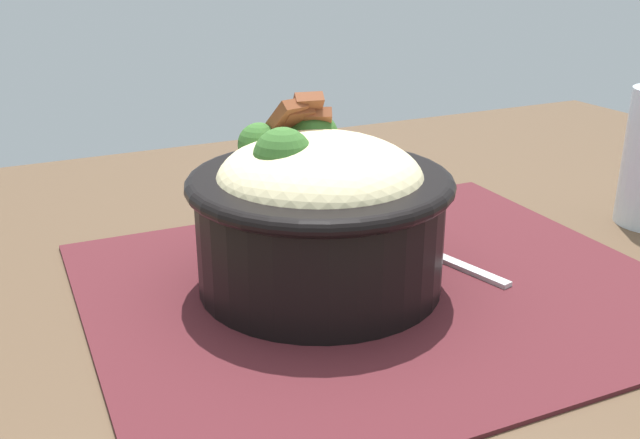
% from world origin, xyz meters
% --- Properties ---
extents(table, '(1.24, 0.89, 0.75)m').
position_xyz_m(table, '(0.00, 0.00, 0.68)').
color(table, '#4C3826').
rests_on(table, ground_plane).
extents(placemat, '(0.41, 0.35, 0.00)m').
position_xyz_m(placemat, '(-0.00, 0.00, 0.75)').
color(placemat, '#47191E').
rests_on(placemat, table).
extents(bowl, '(0.20, 0.20, 0.13)m').
position_xyz_m(bowl, '(-0.04, 0.02, 0.81)').
color(bowl, black).
rests_on(bowl, placemat).
extents(fork, '(0.05, 0.14, 0.00)m').
position_xyz_m(fork, '(0.06, 0.03, 0.76)').
color(fork, '#BDBDBD').
rests_on(fork, placemat).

